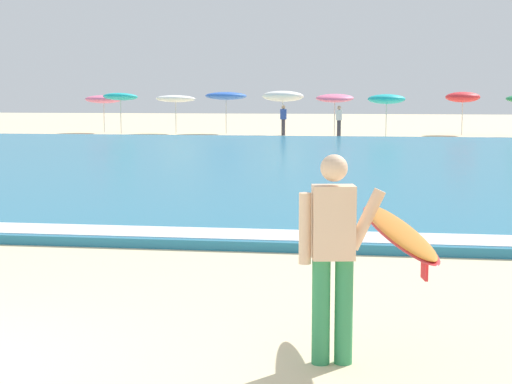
% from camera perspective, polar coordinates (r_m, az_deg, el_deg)
% --- Properties ---
extents(sea, '(120.00, 28.00, 0.14)m').
position_cam_1_polar(sea, '(25.22, -0.10, 2.22)').
color(sea, teal).
rests_on(sea, ground).
extents(surf_foam, '(120.00, 0.89, 0.01)m').
position_cam_1_polar(surf_foam, '(12.21, -9.41, -2.76)').
color(surf_foam, white).
rests_on(surf_foam, sea).
extents(surfer_with_board, '(1.14, 2.63, 1.73)m').
position_cam_1_polar(surfer_with_board, '(6.51, 7.63, -3.46)').
color(surfer_with_board, '#338E56').
rests_on(surfer_with_board, ground).
extents(beach_umbrella_0, '(2.06, 2.07, 2.12)m').
position_cam_1_polar(beach_umbrella_0, '(45.64, -10.86, 6.54)').
color(beach_umbrella_0, beige).
rests_on(beach_umbrella_0, ground).
extents(beach_umbrella_1, '(1.87, 1.90, 2.30)m').
position_cam_1_polar(beach_umbrella_1, '(44.00, -9.69, 6.74)').
color(beach_umbrella_1, beige).
rests_on(beach_umbrella_1, ground).
extents(beach_umbrella_2, '(2.18, 2.20, 2.15)m').
position_cam_1_polar(beach_umbrella_2, '(44.19, -5.78, 6.66)').
color(beach_umbrella_2, beige).
rests_on(beach_umbrella_2, ground).
extents(beach_umbrella_3, '(2.27, 2.29, 2.31)m').
position_cam_1_polar(beach_umbrella_3, '(43.83, -2.16, 6.89)').
color(beach_umbrella_3, beige).
rests_on(beach_umbrella_3, ground).
extents(beach_umbrella_4, '(2.20, 2.24, 2.42)m').
position_cam_1_polar(beach_umbrella_4, '(42.27, 1.94, 6.87)').
color(beach_umbrella_4, beige).
rests_on(beach_umbrella_4, ground).
extents(beach_umbrella_5, '(1.96, 1.98, 2.23)m').
position_cam_1_polar(beach_umbrella_5, '(41.88, 5.66, 6.71)').
color(beach_umbrella_5, beige).
rests_on(beach_umbrella_5, ground).
extents(beach_umbrella_6, '(1.92, 1.94, 2.20)m').
position_cam_1_polar(beach_umbrella_6, '(41.64, 9.34, 6.58)').
color(beach_umbrella_6, beige).
rests_on(beach_umbrella_6, ground).
extents(beach_umbrella_7, '(1.81, 1.83, 2.30)m').
position_cam_1_polar(beach_umbrella_7, '(43.86, 14.60, 6.59)').
color(beach_umbrella_7, beige).
rests_on(beach_umbrella_7, ground).
extents(beachgoer_near_row_left, '(0.32, 0.20, 1.58)m').
position_cam_1_polar(beachgoer_near_row_left, '(42.01, 1.97, 5.23)').
color(beachgoer_near_row_left, '#383842').
rests_on(beachgoer_near_row_left, ground).
extents(beachgoer_near_row_mid, '(0.32, 0.20, 1.58)m').
position_cam_1_polar(beachgoer_near_row_mid, '(40.87, 5.97, 5.14)').
color(beachgoer_near_row_mid, '#383842').
rests_on(beachgoer_near_row_mid, ground).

